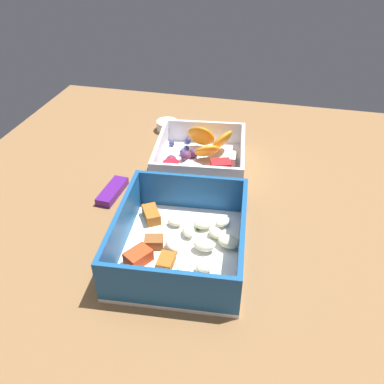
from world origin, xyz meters
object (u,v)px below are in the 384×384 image
object	(u,v)px
pasta_container	(180,242)
fruit_bowl	(202,156)
candy_bar	(112,191)
paper_cup_liner	(167,126)

from	to	relation	value
pasta_container	fruit_bowl	xyz separation A→B (cm)	(21.93, 1.80, -0.07)
candy_bar	paper_cup_liner	xyz separation A→B (cm)	(23.09, -2.43, 0.40)
fruit_bowl	pasta_container	bearing A→B (deg)	-175.32
pasta_container	fruit_bowl	size ratio (longest dim) A/B	1.15
pasta_container	paper_cup_liner	xyz separation A→B (cm)	(33.26, 11.23, -0.89)
pasta_container	candy_bar	size ratio (longest dim) A/B	2.88
fruit_bowl	paper_cup_liner	size ratio (longest dim) A/B	4.12
fruit_bowl	candy_bar	bearing A→B (deg)	134.74
fruit_bowl	paper_cup_liner	distance (cm)	14.77
pasta_container	fruit_bowl	bearing A→B (deg)	-0.17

